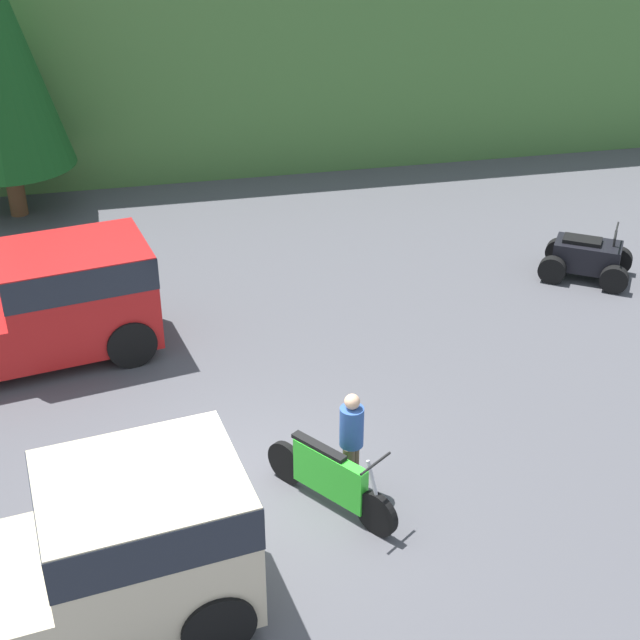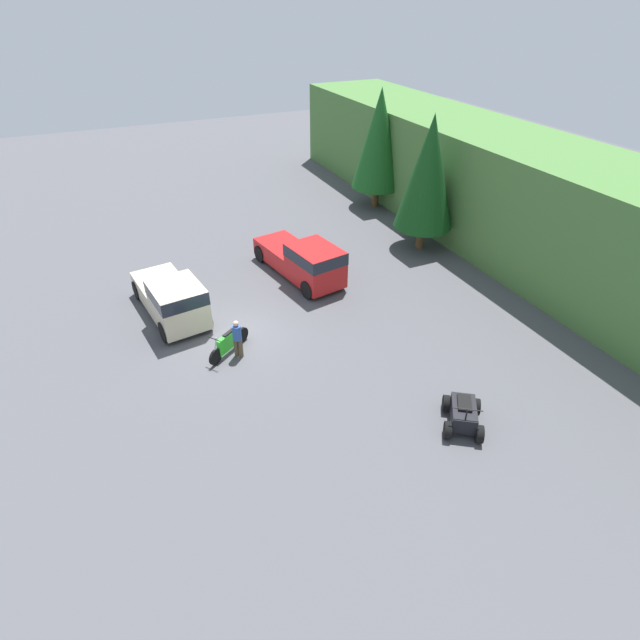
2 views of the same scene
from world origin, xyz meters
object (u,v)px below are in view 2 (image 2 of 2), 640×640
Objects in this scene: pickup_truck_second at (172,298)px; dirt_bike at (229,343)px; pickup_truck_red at (305,260)px; quad_atv at (463,415)px; rider_person at (237,337)px.

dirt_bike is at bearing 15.75° from pickup_truck_second.
pickup_truck_second reaches higher than dirt_bike.
pickup_truck_red is 3.05× the size of dirt_bike.
rider_person is at bearing -105.40° from quad_atv.
pickup_truck_second reaches higher than rider_person.
rider_person is (0.36, 0.26, 0.40)m from dirt_bike.
pickup_truck_red is at bearing -141.56° from quad_atv.
pickup_truck_red is 6.56m from dirt_bike.
quad_atv is (6.86, 5.82, -0.04)m from dirt_bike.
quad_atv is (10.16, 7.28, -0.60)m from pickup_truck_second.
pickup_truck_red is at bearing -175.22° from dirt_bike.
quad_atv is at bearing 27.54° from pickup_truck_second.
pickup_truck_red is at bearing 170.18° from rider_person.
rider_person reaches higher than quad_atv.
quad_atv is 1.33× the size of rider_person.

